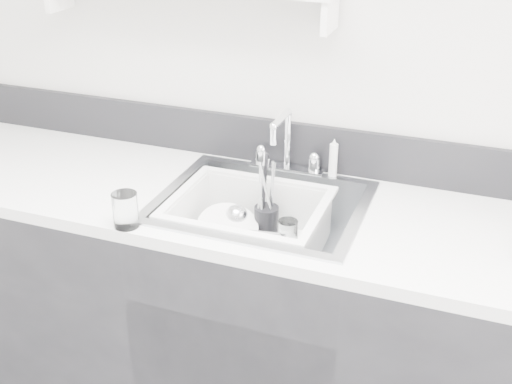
% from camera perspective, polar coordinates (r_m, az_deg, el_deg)
% --- Properties ---
extents(counter_run, '(3.20, 0.62, 0.92)m').
position_cam_1_polar(counter_run, '(2.25, 0.46, -11.38)').
color(counter_run, black).
rests_on(counter_run, ground).
extents(backsplash, '(3.20, 0.02, 0.16)m').
position_cam_1_polar(backsplash, '(2.22, 3.17, 4.26)').
color(backsplash, black).
rests_on(backsplash, counter_run).
extents(sink, '(0.64, 0.52, 0.20)m').
position_cam_1_polar(sink, '(2.04, 0.49, -3.17)').
color(sink, silver).
rests_on(sink, counter_run).
extents(faucet, '(0.26, 0.18, 0.23)m').
position_cam_1_polar(faucet, '(2.18, 2.73, 3.29)').
color(faucet, silver).
rests_on(faucet, counter_run).
extents(side_sprayer, '(0.03, 0.03, 0.14)m').
position_cam_1_polar(side_sprayer, '(2.14, 6.89, 3.00)').
color(side_sprayer, silver).
rests_on(side_sprayer, counter_run).
extents(wash_tub, '(0.49, 0.40, 0.19)m').
position_cam_1_polar(wash_tub, '(2.02, -0.70, -3.04)').
color(wash_tub, silver).
rests_on(wash_tub, sink).
extents(plate_stack, '(0.24, 0.23, 0.09)m').
position_cam_1_polar(plate_stack, '(2.07, -2.28, -3.80)').
color(plate_stack, white).
rests_on(plate_stack, wash_tub).
extents(utensil_cup, '(0.08, 0.08, 0.27)m').
position_cam_1_polar(utensil_cup, '(2.10, 0.92, -2.36)').
color(utensil_cup, black).
rests_on(utensil_cup, wash_tub).
extents(ladle, '(0.25, 0.31, 0.09)m').
position_cam_1_polar(ladle, '(2.05, -1.38, -3.66)').
color(ladle, silver).
rests_on(ladle, wash_tub).
extents(tumbler_in_tub, '(0.07, 0.07, 0.09)m').
position_cam_1_polar(tumbler_in_tub, '(2.04, 2.84, -3.74)').
color(tumbler_in_tub, white).
rests_on(tumbler_in_tub, wash_tub).
extents(tumbler_counter, '(0.10, 0.10, 0.10)m').
position_cam_1_polar(tumbler_counter, '(1.88, -11.53, -1.58)').
color(tumbler_counter, white).
rests_on(tumbler_counter, counter_run).
extents(bowl_small, '(0.11, 0.11, 0.03)m').
position_cam_1_polar(bowl_small, '(2.00, 2.56, -5.46)').
color(bowl_small, white).
rests_on(bowl_small, wash_tub).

